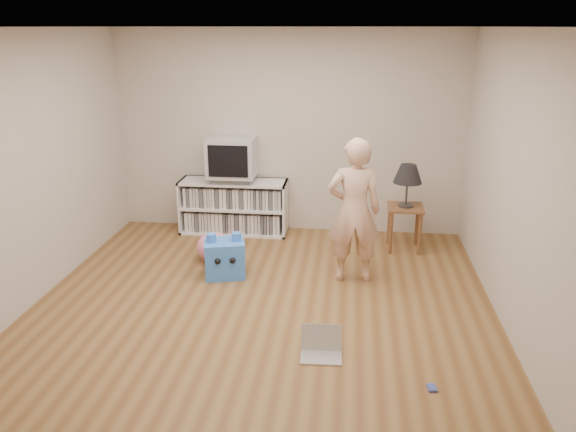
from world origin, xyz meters
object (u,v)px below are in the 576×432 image
Objects in this scene: plush_pink at (214,247)px; laptop at (321,347)px; side_table at (405,217)px; plush_blue at (225,258)px; person at (354,211)px; media_unit at (234,206)px; crt_tv at (232,157)px; dvd_deck at (233,178)px; table_lamp at (408,175)px.

laptop is at bearing -53.50° from plush_pink.
plush_blue is at bearing -153.08° from side_table.
person is 1.69m from laptop.
plush_blue is (0.18, -1.40, -0.14)m from media_unit.
crt_tv reaches higher than plush_blue.
plush_pink is at bearing -92.15° from crt_tv.
laptop is at bearing -65.02° from media_unit.
person is 1.74m from plush_pink.
plush_pink reaches higher than laptop.
dvd_deck reaches higher than plush_pink.
crt_tv is at bearing -90.00° from dvd_deck.
side_table is 2.26m from plush_blue.
person is at bearing -40.16° from dvd_deck.
person is 1.49m from plush_blue.
crt_tv is 3.26m from laptop.
side_table is at bearing -9.60° from dvd_deck.
person is (-0.62, -0.95, 0.36)m from side_table.
crt_tv is at bearing 170.48° from side_table.
side_table is 2.32m from plush_pink.
plush_blue is at bearing -82.41° from crt_tv.
dvd_deck is 1.28× the size of laptop.
table_lamp is at bearing -128.65° from person.
table_lamp is 1.15m from person.
plush_pink is (-0.04, -0.99, -0.56)m from dvd_deck.
plush_pink is (-0.04, -0.98, -0.85)m from crt_tv.
media_unit is 0.90× the size of person.
media_unit is at bearing 87.89° from plush_pink.
dvd_deck is at bearing -45.52° from person.
media_unit is 2.10m from person.
media_unit reaches higher than plush_pink.
side_table is at bearing -9.52° from crt_tv.
plush_blue is 1.24× the size of plush_pink.
crt_tv reaches higher than laptop.
media_unit is 2.82× the size of plush_blue.
plush_blue is (0.18, -1.38, -0.81)m from crt_tv.
laptop is at bearing -64.90° from dvd_deck.
media_unit is 2.33× the size of crt_tv.
dvd_deck is 1.12× the size of plush_pink.
plush_blue is at bearing -82.51° from media_unit.
plush_pink is (-2.22, -0.62, -0.25)m from side_table.
side_table reaches higher than laptop.
dvd_deck is 0.87× the size of table_lamp.
dvd_deck is 0.91× the size of plush_blue.
media_unit reaches higher than laptop.
dvd_deck is at bearing 170.40° from side_table.
person is 4.42× the size of laptop.
plush_pink is at bearing -164.48° from table_lamp.
crt_tv is 1.50× the size of plush_pink.
table_lamp is 1.29× the size of plush_pink.
crt_tv is 1.17× the size of table_lamp.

